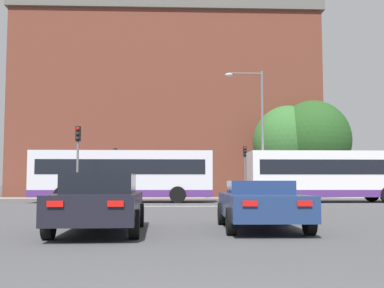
% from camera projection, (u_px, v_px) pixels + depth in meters
% --- Properties ---
extents(stop_line_strip, '(7.85, 0.30, 0.01)m').
position_uv_depth(stop_line_strip, '(181.00, 206.00, 24.90)').
color(stop_line_strip, silver).
rests_on(stop_line_strip, ground_plane).
extents(far_pavement, '(68.72, 2.50, 0.01)m').
position_uv_depth(far_pavement, '(178.00, 198.00, 38.67)').
color(far_pavement, '#A09B91').
rests_on(far_pavement, ground_plane).
extents(brick_civic_building, '(28.78, 13.62, 21.51)m').
position_uv_depth(brick_civic_building, '(167.00, 102.00, 49.18)').
color(brick_civic_building, brown).
rests_on(brick_civic_building, ground_plane).
extents(car_saloon_left, '(2.13, 4.82, 1.44)m').
position_uv_depth(car_saloon_left, '(100.00, 202.00, 11.76)').
color(car_saloon_left, black).
rests_on(car_saloon_left, ground_plane).
extents(car_roadster_right, '(2.12, 4.63, 1.26)m').
position_uv_depth(car_roadster_right, '(261.00, 204.00, 12.57)').
color(car_roadster_right, navy).
rests_on(car_roadster_right, ground_plane).
extents(bus_crossing_lead, '(11.10, 2.72, 3.18)m').
position_uv_depth(bus_crossing_lead, '(123.00, 175.00, 30.01)').
color(bus_crossing_lead, silver).
rests_on(bus_crossing_lead, ground_plane).
extents(bus_crossing_trailing, '(10.18, 2.75, 3.17)m').
position_uv_depth(bus_crossing_trailing, '(330.00, 175.00, 30.23)').
color(bus_crossing_trailing, silver).
rests_on(bus_crossing_trailing, ground_plane).
extents(traffic_light_far_right, '(0.26, 0.31, 4.12)m').
position_uv_depth(traffic_light_far_right, '(245.00, 163.00, 38.18)').
color(traffic_light_far_right, slate).
rests_on(traffic_light_far_right, ground_plane).
extents(traffic_light_near_left, '(0.26, 0.31, 4.24)m').
position_uv_depth(traffic_light_near_left, '(78.00, 152.00, 25.63)').
color(traffic_light_near_left, slate).
rests_on(traffic_light_near_left, ground_plane).
extents(traffic_light_far_left, '(0.26, 0.31, 3.98)m').
position_uv_depth(traffic_light_far_left, '(115.00, 164.00, 38.39)').
color(traffic_light_far_left, slate).
rests_on(traffic_light_far_left, ground_plane).
extents(street_lamp_junction, '(2.46, 0.36, 8.35)m').
position_uv_depth(street_lamp_junction, '(256.00, 122.00, 30.53)').
color(street_lamp_junction, slate).
rests_on(street_lamp_junction, ground_plane).
extents(pedestrian_waiting, '(0.45, 0.42, 1.68)m').
position_uv_depth(pedestrian_waiting, '(206.00, 186.00, 39.37)').
color(pedestrian_waiting, brown).
rests_on(pedestrian_waiting, ground_plane).
extents(tree_by_building, '(5.96, 5.96, 7.79)m').
position_uv_depth(tree_by_building, '(288.00, 142.00, 40.88)').
color(tree_by_building, '#4C3823').
rests_on(tree_by_building, ground_plane).
extents(tree_kerbside, '(5.42, 5.42, 7.76)m').
position_uv_depth(tree_kerbside, '(308.00, 142.00, 43.42)').
color(tree_kerbside, '#4C3823').
rests_on(tree_kerbside, ground_plane).
extents(tree_distant, '(6.35, 6.35, 8.15)m').
position_uv_depth(tree_distant, '(313.00, 140.00, 40.46)').
color(tree_distant, '#4C3823').
rests_on(tree_distant, ground_plane).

